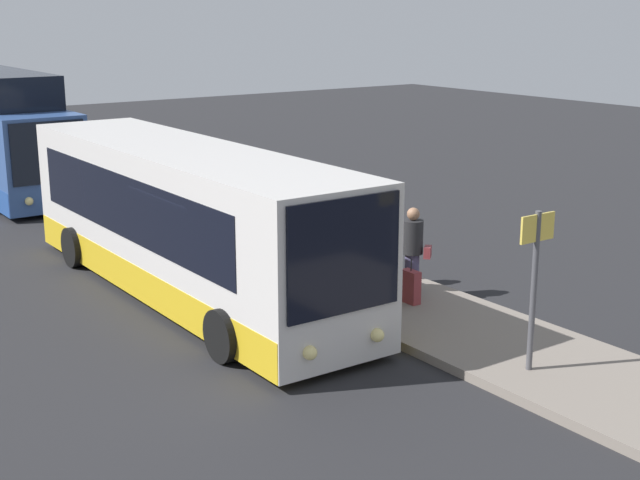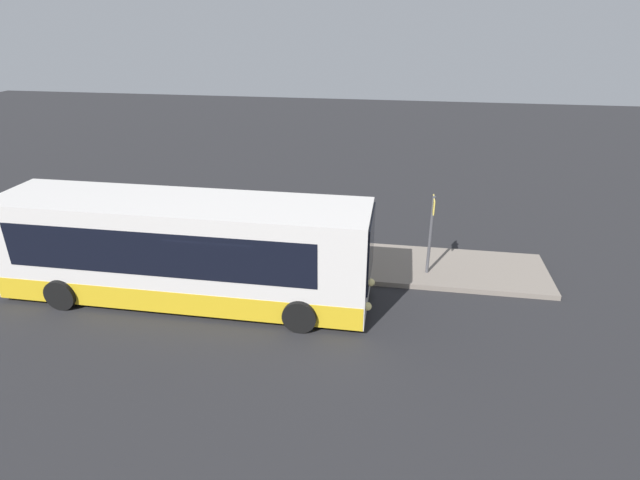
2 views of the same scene
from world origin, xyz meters
name	(u,v)px [view 1 (image 1 of 2)]	position (x,y,z in m)	size (l,w,h in m)	color
ground	(217,310)	(0.00, 0.00, 0.00)	(80.00, 80.00, 0.00)	#232326
platform	(339,280)	(0.00, 3.06, 0.08)	(20.00, 2.92, 0.17)	slate
bus_lead	(185,222)	(-1.33, 0.03, 1.56)	(11.16, 2.78, 3.14)	silver
passenger_boarding	(365,237)	(0.54, 3.37, 1.13)	(0.65, 0.61, 1.79)	silver
passenger_waiting	(413,247)	(1.72, 3.70, 1.12)	(0.69, 0.67, 1.78)	#4C476B
passenger_with_bags	(358,249)	(1.09, 2.74, 1.10)	(0.44, 0.60, 1.73)	gray
suitcase	(411,287)	(2.29, 3.16, 0.50)	(0.42, 0.20, 0.91)	maroon
sign_post	(535,271)	(6.00, 2.51, 1.85)	(0.10, 0.74, 2.66)	#4C4C51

